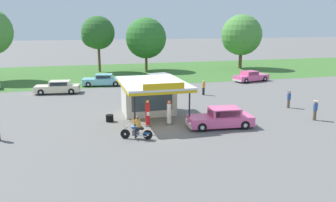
{
  "coord_description": "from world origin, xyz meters",
  "views": [
    {
      "loc": [
        -5.73,
        -22.35,
        7.46
      ],
      "look_at": [
        1.24,
        3.04,
        1.4
      ],
      "focal_mm": 35.68,
      "sensor_mm": 36.0,
      "label": 1
    }
  ],
  "objects_px": {
    "parked_car_back_row_right": "(103,80)",
    "bystander_chatting_near_pumps": "(315,110)",
    "motorcycle_with_rider": "(137,130)",
    "bystander_standing_back_lot": "(204,87)",
    "parked_car_second_row_spare": "(58,87)",
    "parked_car_back_row_centre_left": "(251,77)",
    "bystander_admiring_sedan": "(289,99)",
    "featured_classic_sedan": "(221,118)",
    "gas_pump_offside": "(169,114)",
    "gas_pump_nearside": "(148,114)",
    "parked_car_back_row_far_left": "(157,80)",
    "spare_tire_stack": "(110,118)"
  },
  "relations": [
    {
      "from": "gas_pump_nearside",
      "to": "spare_tire_stack",
      "type": "xyz_separation_m",
      "value": [
        -2.64,
        1.94,
        -0.64
      ]
    },
    {
      "from": "parked_car_back_row_right",
      "to": "bystander_admiring_sedan",
      "type": "bearing_deg",
      "value": -46.01
    },
    {
      "from": "motorcycle_with_rider",
      "to": "bystander_standing_back_lot",
      "type": "distance_m",
      "value": 15.39
    },
    {
      "from": "bystander_admiring_sedan",
      "to": "parked_car_second_row_spare",
      "type": "bearing_deg",
      "value": 148.78
    },
    {
      "from": "bystander_chatting_near_pumps",
      "to": "bystander_admiring_sedan",
      "type": "bearing_deg",
      "value": 84.0
    },
    {
      "from": "featured_classic_sedan",
      "to": "parked_car_back_row_right",
      "type": "xyz_separation_m",
      "value": [
        -7.07,
        19.82,
        -0.02
      ]
    },
    {
      "from": "parked_car_back_row_centre_left",
      "to": "spare_tire_stack",
      "type": "height_order",
      "value": "parked_car_back_row_centre_left"
    },
    {
      "from": "parked_car_second_row_spare",
      "to": "bystander_standing_back_lot",
      "type": "height_order",
      "value": "bystander_standing_back_lot"
    },
    {
      "from": "motorcycle_with_rider",
      "to": "bystander_admiring_sedan",
      "type": "bearing_deg",
      "value": 17.72
    },
    {
      "from": "bystander_admiring_sedan",
      "to": "bystander_chatting_near_pumps",
      "type": "relative_size",
      "value": 0.97
    },
    {
      "from": "parked_car_back_row_centre_left",
      "to": "parked_car_back_row_right",
      "type": "height_order",
      "value": "parked_car_back_row_right"
    },
    {
      "from": "featured_classic_sedan",
      "to": "bystander_standing_back_lot",
      "type": "height_order",
      "value": "bystander_standing_back_lot"
    },
    {
      "from": "parked_car_second_row_spare",
      "to": "parked_car_back_row_centre_left",
      "type": "distance_m",
      "value": 24.63
    },
    {
      "from": "gas_pump_offside",
      "to": "bystander_standing_back_lot",
      "type": "distance_m",
      "value": 11.48
    },
    {
      "from": "bystander_admiring_sedan",
      "to": "parked_car_back_row_right",
      "type": "bearing_deg",
      "value": 133.99
    },
    {
      "from": "parked_car_back_row_centre_left",
      "to": "parked_car_back_row_far_left",
      "type": "bearing_deg",
      "value": -179.55
    },
    {
      "from": "gas_pump_nearside",
      "to": "bystander_standing_back_lot",
      "type": "distance_m",
      "value": 12.5
    },
    {
      "from": "motorcycle_with_rider",
      "to": "parked_car_second_row_spare",
      "type": "distance_m",
      "value": 18.19
    },
    {
      "from": "parked_car_second_row_spare",
      "to": "spare_tire_stack",
      "type": "relative_size",
      "value": 8.42
    },
    {
      "from": "parked_car_back_row_far_left",
      "to": "bystander_admiring_sedan",
      "type": "xyz_separation_m",
      "value": [
        9.03,
        -13.95,
        0.11
      ]
    },
    {
      "from": "parked_car_back_row_centre_left",
      "to": "bystander_standing_back_lot",
      "type": "distance_m",
      "value": 11.49
    },
    {
      "from": "gas_pump_offside",
      "to": "spare_tire_stack",
      "type": "bearing_deg",
      "value": 155.79
    },
    {
      "from": "featured_classic_sedan",
      "to": "bystander_chatting_near_pumps",
      "type": "distance_m",
      "value": 7.97
    },
    {
      "from": "featured_classic_sedan",
      "to": "parked_car_second_row_spare",
      "type": "xyz_separation_m",
      "value": [
        -12.24,
        16.32,
        -0.03
      ]
    },
    {
      "from": "motorcycle_with_rider",
      "to": "parked_car_back_row_right",
      "type": "relative_size",
      "value": 0.39
    },
    {
      "from": "gas_pump_nearside",
      "to": "bystander_chatting_near_pumps",
      "type": "relative_size",
      "value": 1.24
    },
    {
      "from": "parked_car_back_row_right",
      "to": "featured_classic_sedan",
      "type": "bearing_deg",
      "value": -70.38
    },
    {
      "from": "parked_car_back_row_centre_left",
      "to": "parked_car_back_row_right",
      "type": "relative_size",
      "value": 1.02
    },
    {
      "from": "bystander_standing_back_lot",
      "to": "parked_car_back_row_right",
      "type": "bearing_deg",
      "value": 139.36
    },
    {
      "from": "parked_car_back_row_right",
      "to": "parked_car_back_row_centre_left",
      "type": "bearing_deg",
      "value": -5.77
    },
    {
      "from": "gas_pump_offside",
      "to": "parked_car_back_row_centre_left",
      "type": "xyz_separation_m",
      "value": [
        15.86,
        16.13,
        -0.21
      ]
    },
    {
      "from": "featured_classic_sedan",
      "to": "parked_car_back_row_right",
      "type": "distance_m",
      "value": 21.04
    },
    {
      "from": "gas_pump_offside",
      "to": "spare_tire_stack",
      "type": "xyz_separation_m",
      "value": [
        -4.31,
        1.94,
        -0.57
      ]
    },
    {
      "from": "parked_car_back_row_far_left",
      "to": "parked_car_back_row_right",
      "type": "xyz_separation_m",
      "value": [
        -6.43,
        2.06,
        -0.05
      ]
    },
    {
      "from": "gas_pump_offside",
      "to": "bystander_admiring_sedan",
      "type": "xyz_separation_m",
      "value": [
        11.91,
        2.08,
        -0.02
      ]
    },
    {
      "from": "parked_car_back_row_right",
      "to": "bystander_chatting_near_pumps",
      "type": "distance_m",
      "value": 25.08
    },
    {
      "from": "parked_car_back_row_centre_left",
      "to": "bystander_chatting_near_pumps",
      "type": "relative_size",
      "value": 3.31
    },
    {
      "from": "bystander_standing_back_lot",
      "to": "spare_tire_stack",
      "type": "relative_size",
      "value": 2.68
    },
    {
      "from": "parked_car_back_row_far_left",
      "to": "bystander_standing_back_lot",
      "type": "relative_size",
      "value": 3.55
    },
    {
      "from": "featured_classic_sedan",
      "to": "bystander_standing_back_lot",
      "type": "bearing_deg",
      "value": 75.13
    },
    {
      "from": "gas_pump_nearside",
      "to": "gas_pump_offside",
      "type": "distance_m",
      "value": 1.67
    },
    {
      "from": "parked_car_back_row_right",
      "to": "gas_pump_nearside",
      "type": "bearing_deg",
      "value": -84.06
    },
    {
      "from": "bystander_chatting_near_pumps",
      "to": "parked_car_second_row_spare",
      "type": "bearing_deg",
      "value": 140.64
    },
    {
      "from": "parked_car_back_row_right",
      "to": "gas_pump_offside",
      "type": "bearing_deg",
      "value": -78.89
    },
    {
      "from": "bystander_chatting_near_pumps",
      "to": "gas_pump_nearside",
      "type": "bearing_deg",
      "value": 171.41
    },
    {
      "from": "gas_pump_nearside",
      "to": "motorcycle_with_rider",
      "type": "bearing_deg",
      "value": -115.71
    },
    {
      "from": "bystander_admiring_sedan",
      "to": "spare_tire_stack",
      "type": "height_order",
      "value": "bystander_admiring_sedan"
    },
    {
      "from": "parked_car_second_row_spare",
      "to": "parked_car_back_row_far_left",
      "type": "relative_size",
      "value": 0.89
    },
    {
      "from": "motorcycle_with_rider",
      "to": "parked_car_second_row_spare",
      "type": "bearing_deg",
      "value": 108.48
    },
    {
      "from": "parked_car_back_row_far_left",
      "to": "bystander_chatting_near_pumps",
      "type": "relative_size",
      "value": 3.56
    }
  ]
}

